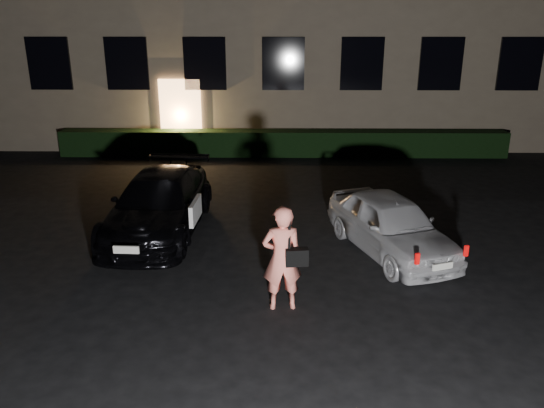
{
  "coord_description": "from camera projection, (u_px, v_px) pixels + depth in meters",
  "views": [
    {
      "loc": [
        -0.13,
        -7.15,
        4.32
      ],
      "look_at": [
        -0.25,
        2.0,
        1.17
      ],
      "focal_mm": 35.0,
      "sensor_mm": 36.0,
      "label": 1
    }
  ],
  "objects": [
    {
      "name": "sedan",
      "position": [
        159.0,
        204.0,
        11.35
      ],
      "size": [
        1.96,
        4.48,
        1.26
      ],
      "rotation": [
        0.0,
        0.0,
        -0.05
      ],
      "color": "black",
      "rests_on": "ground"
    },
    {
      "name": "ground",
      "position": [
        287.0,
        318.0,
        8.16
      ],
      "size": [
        80.0,
        80.0,
        0.0
      ],
      "primitive_type": "plane",
      "color": "black",
      "rests_on": "ground"
    },
    {
      "name": "hedge",
      "position": [
        283.0,
        143.0,
        17.95
      ],
      "size": [
        15.0,
        0.7,
        0.85
      ],
      "primitive_type": "cube",
      "color": "black",
      "rests_on": "ground"
    },
    {
      "name": "hatch",
      "position": [
        391.0,
        224.0,
        10.32
      ],
      "size": [
        2.45,
        3.67,
        1.16
      ],
      "rotation": [
        0.0,
        0.0,
        0.35
      ],
      "color": "silver",
      "rests_on": "ground"
    },
    {
      "name": "man",
      "position": [
        282.0,
        258.0,
        8.19
      ],
      "size": [
        0.74,
        0.48,
        1.71
      ],
      "rotation": [
        0.0,
        0.0,
        3.26
      ],
      "color": "#FF826F",
      "rests_on": "ground"
    }
  ]
}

